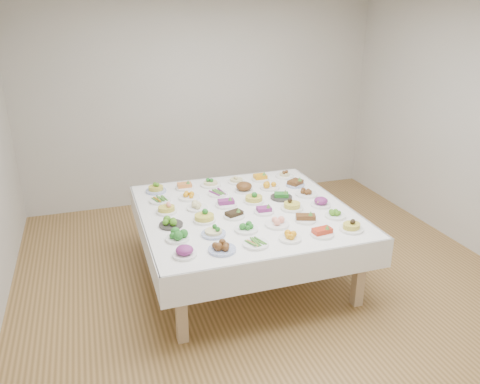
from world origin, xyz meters
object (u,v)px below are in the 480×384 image
object	(u,v)px
dish_0	(185,251)
dish_18	(166,208)
dish_35	(285,174)
display_table	(245,216)

from	to	relation	value
dish_0	dish_18	xyz separation A→B (m)	(0.01, 0.91, 0.01)
dish_35	dish_0	bearing A→B (deg)	-135.31
display_table	dish_18	bearing A→B (deg)	168.16
dish_0	dish_35	xyz separation A→B (m)	(1.53, 1.51, -0.00)
dish_18	display_table	bearing A→B (deg)	-11.84
dish_0	dish_18	size ratio (longest dim) A/B	0.98
display_table	dish_18	world-z (taller)	dish_18
dish_18	dish_35	bearing A→B (deg)	21.69
dish_18	dish_0	bearing A→B (deg)	-90.82
dish_0	display_table	bearing A→B (deg)	44.34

